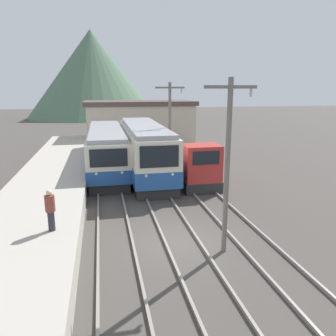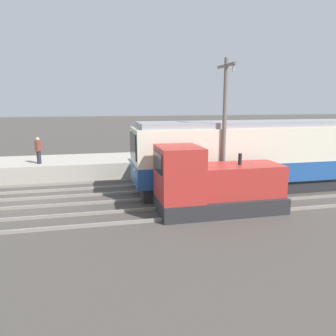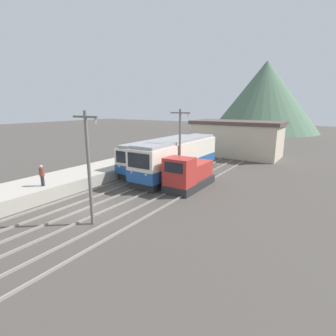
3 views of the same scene
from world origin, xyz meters
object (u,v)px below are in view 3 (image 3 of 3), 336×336
(catenary_mast_mid, at_px, (180,144))
(person_on_platform, at_px, (42,175))
(shunting_locomotive, at_px, (188,175))
(commuter_train_left, at_px, (163,156))
(commuter_train_center, at_px, (178,159))
(catenary_mast_near, at_px, (89,165))

(catenary_mast_mid, relative_size, person_on_platform, 4.13)
(catenary_mast_mid, bearing_deg, shunting_locomotive, -35.03)
(shunting_locomotive, distance_m, person_on_platform, 11.85)
(commuter_train_left, bearing_deg, commuter_train_center, -27.82)
(catenary_mast_near, distance_m, catenary_mast_mid, 10.63)
(commuter_train_left, xyz_separation_m, shunting_locomotive, (5.80, -4.69, -0.40))
(commuter_train_center, bearing_deg, commuter_train_left, 152.18)
(commuter_train_left, bearing_deg, person_on_platform, -100.46)
(commuter_train_left, xyz_separation_m, catenary_mast_mid, (4.31, -3.65, 2.13))
(commuter_train_left, relative_size, commuter_train_center, 0.99)
(commuter_train_center, height_order, shunting_locomotive, commuter_train_center)
(catenary_mast_mid, distance_m, person_on_platform, 11.82)
(commuter_train_center, height_order, catenary_mast_mid, catenary_mast_mid)
(shunting_locomotive, xyz_separation_m, catenary_mast_mid, (-1.49, 1.05, 2.54))
(commuter_train_left, xyz_separation_m, person_on_platform, (-2.43, -13.18, 0.33))
(commuter_train_left, relative_size, catenary_mast_mid, 1.87)
(shunting_locomotive, bearing_deg, commuter_train_center, 133.01)
(catenary_mast_mid, xyz_separation_m, person_on_platform, (-6.74, -9.54, -1.81))
(commuter_train_left, height_order, catenary_mast_near, catenary_mast_near)
(commuter_train_center, bearing_deg, person_on_platform, -114.09)
(commuter_train_center, bearing_deg, catenary_mast_mid, -55.20)
(commuter_train_left, xyz_separation_m, commuter_train_center, (2.80, -1.48, 0.16))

